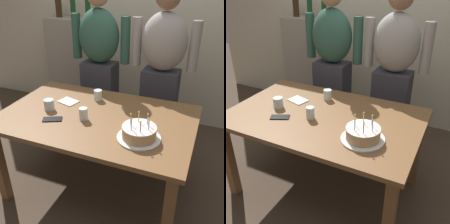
{
  "view_description": "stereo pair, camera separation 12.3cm",
  "coord_description": "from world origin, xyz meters",
  "views": [
    {
      "loc": [
        0.79,
        -1.62,
        1.73
      ],
      "look_at": [
        0.16,
        -0.07,
        0.84
      ],
      "focal_mm": 42.46,
      "sensor_mm": 36.0,
      "label": 1
    },
    {
      "loc": [
        0.9,
        -1.57,
        1.73
      ],
      "look_at": [
        0.16,
        -0.07,
        0.84
      ],
      "focal_mm": 42.46,
      "sensor_mm": 36.0,
      "label": 2
    }
  ],
  "objects": [
    {
      "name": "ground_plane",
      "position": [
        0.0,
        0.0,
        0.0
      ],
      "size": [
        10.0,
        10.0,
        0.0
      ],
      "primitive_type": "plane",
      "color": "#47382B"
    },
    {
      "name": "back_wall",
      "position": [
        0.0,
        1.55,
        1.3
      ],
      "size": [
        5.2,
        0.1,
        2.6
      ],
      "primitive_type": "cube",
      "color": "beige",
      "rests_on": "ground_plane"
    },
    {
      "name": "dining_table",
      "position": [
        0.0,
        0.0,
        0.64
      ],
      "size": [
        1.5,
        0.96,
        0.74
      ],
      "color": "brown",
      "rests_on": "ground_plane"
    },
    {
      "name": "birthday_cake",
      "position": [
        0.4,
        -0.18,
        0.78
      ],
      "size": [
        0.3,
        0.3,
        0.18
      ],
      "color": "white",
      "rests_on": "dining_table"
    },
    {
      "name": "water_glass_near",
      "position": [
        -0.07,
        -0.09,
        0.79
      ],
      "size": [
        0.06,
        0.06,
        0.1
      ],
      "primitive_type": "cylinder",
      "color": "silver",
      "rests_on": "dining_table"
    },
    {
      "name": "water_glass_far",
      "position": [
        -0.4,
        -0.05,
        0.78
      ],
      "size": [
        0.08,
        0.08,
        0.09
      ],
      "primitive_type": "cylinder",
      "color": "silver",
      "rests_on": "dining_table"
    },
    {
      "name": "water_glass_side",
      "position": [
        -0.11,
        0.27,
        0.78
      ],
      "size": [
        0.07,
        0.07,
        0.09
      ],
      "primitive_type": "cylinder",
      "color": "silver",
      "rests_on": "dining_table"
    },
    {
      "name": "cell_phone",
      "position": [
        -0.28,
        -0.18,
        0.74
      ],
      "size": [
        0.16,
        0.13,
        0.01
      ],
      "primitive_type": "cube",
      "rotation": [
        0.0,
        0.0,
        0.45
      ],
      "color": "black",
      "rests_on": "dining_table"
    },
    {
      "name": "napkin_stack",
      "position": [
        -0.33,
        0.13,
        0.74
      ],
      "size": [
        0.19,
        0.16,
        0.01
      ],
      "primitive_type": "cube",
      "rotation": [
        0.0,
        0.0,
        -0.29
      ],
      "color": "white",
      "rests_on": "dining_table"
    },
    {
      "name": "person_man_bearded",
      "position": [
        -0.3,
        0.73,
        0.87
      ],
      "size": [
        0.61,
        0.27,
        1.66
      ],
      "rotation": [
        0.0,
        0.0,
        3.14
      ],
      "color": "#33333D",
      "rests_on": "ground_plane"
    },
    {
      "name": "person_woman_cardigan",
      "position": [
        0.33,
        0.73,
        0.87
      ],
      "size": [
        0.61,
        0.27,
        1.66
      ],
      "rotation": [
        0.0,
        0.0,
        3.14
      ],
      "color": "#33333D",
      "rests_on": "ground_plane"
    },
    {
      "name": "shelf_cabinet",
      "position": [
        -0.92,
        1.33,
        0.62
      ],
      "size": [
        0.7,
        0.3,
        1.52
      ],
      "color": "#9E9384",
      "rests_on": "ground_plane"
    }
  ]
}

